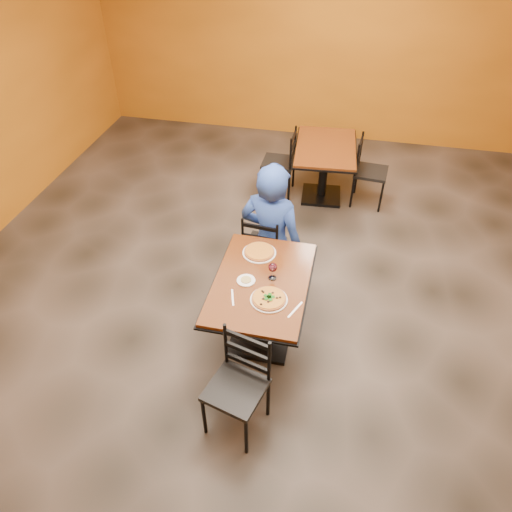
% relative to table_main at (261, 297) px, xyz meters
% --- Properties ---
extents(floor, '(7.00, 8.00, 0.01)m').
position_rel_table_main_xyz_m(floor, '(0.00, 0.50, -0.56)').
color(floor, black).
rests_on(floor, ground).
extents(wall_back, '(7.00, 0.01, 3.00)m').
position_rel_table_main_xyz_m(wall_back, '(0.00, 4.50, 0.94)').
color(wall_back, '#C26E15').
rests_on(wall_back, ground).
extents(table_main, '(0.83, 1.23, 0.75)m').
position_rel_table_main_xyz_m(table_main, '(0.00, 0.00, 0.00)').
color(table_main, '#61370F').
rests_on(table_main, floor).
extents(table_second, '(0.85, 1.20, 0.75)m').
position_rel_table_main_xyz_m(table_second, '(0.28, 2.62, -0.00)').
color(table_second, '#61370F').
rests_on(table_second, floor).
extents(chair_main_near, '(0.50, 0.50, 0.91)m').
position_rel_table_main_xyz_m(chair_main_near, '(-0.00, -0.91, -0.10)').
color(chair_main_near, black).
rests_on(chair_main_near, floor).
extents(chair_main_far, '(0.43, 0.43, 0.86)m').
position_rel_table_main_xyz_m(chair_main_far, '(-0.15, 0.87, -0.13)').
color(chair_main_far, black).
rests_on(chair_main_far, floor).
extents(chair_second_left, '(0.41, 0.41, 0.90)m').
position_rel_table_main_xyz_m(chair_second_left, '(-0.32, 2.62, -0.11)').
color(chair_second_left, black).
rests_on(chair_second_left, floor).
extents(chair_second_right, '(0.44, 0.44, 0.90)m').
position_rel_table_main_xyz_m(chair_second_right, '(0.89, 2.62, -0.11)').
color(chair_second_right, black).
rests_on(chair_second_right, floor).
extents(diner, '(0.75, 0.56, 1.40)m').
position_rel_table_main_xyz_m(diner, '(-0.08, 0.88, 0.14)').
color(diner, navy).
rests_on(diner, floor).
extents(plate_main, '(0.31, 0.31, 0.01)m').
position_rel_table_main_xyz_m(plate_main, '(0.11, -0.21, 0.20)').
color(plate_main, white).
rests_on(plate_main, table_main).
extents(pizza_main, '(0.28, 0.28, 0.02)m').
position_rel_table_main_xyz_m(pizza_main, '(0.11, -0.21, 0.21)').
color(pizza_main, '#842E09').
rests_on(pizza_main, plate_main).
extents(plate_far, '(0.31, 0.31, 0.01)m').
position_rel_table_main_xyz_m(plate_far, '(-0.10, 0.36, 0.20)').
color(plate_far, white).
rests_on(plate_far, table_main).
extents(pizza_far, '(0.28, 0.28, 0.02)m').
position_rel_table_main_xyz_m(pizza_far, '(-0.10, 0.36, 0.21)').
color(pizza_far, gold).
rests_on(pizza_far, plate_far).
extents(side_plate, '(0.16, 0.16, 0.01)m').
position_rel_table_main_xyz_m(side_plate, '(-0.13, -0.03, 0.20)').
color(side_plate, white).
rests_on(side_plate, table_main).
extents(dip, '(0.09, 0.09, 0.01)m').
position_rel_table_main_xyz_m(dip, '(-0.13, -0.03, 0.21)').
color(dip, '#A69250').
rests_on(dip, side_plate).
extents(wine_glass, '(0.08, 0.08, 0.18)m').
position_rel_table_main_xyz_m(wine_glass, '(0.09, 0.06, 0.28)').
color(wine_glass, white).
rests_on(wine_glass, table_main).
extents(fork, '(0.07, 0.19, 0.00)m').
position_rel_table_main_xyz_m(fork, '(-0.19, -0.25, 0.20)').
color(fork, silver).
rests_on(fork, table_main).
extents(knife, '(0.10, 0.20, 0.00)m').
position_rel_table_main_xyz_m(knife, '(0.33, -0.28, 0.20)').
color(knife, silver).
rests_on(knife, table_main).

